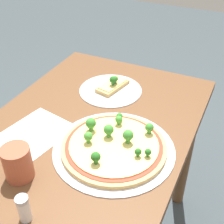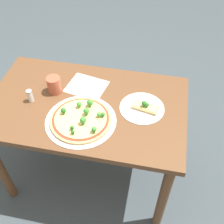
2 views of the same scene
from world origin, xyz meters
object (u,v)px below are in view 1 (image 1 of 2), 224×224
(pizza_tray_slice, at_px, (112,88))
(drinking_cup, at_px, (18,163))
(pizza_tray_whole, at_px, (114,146))
(condiment_shaker, at_px, (24,208))
(dining_table, at_px, (79,163))

(pizza_tray_slice, height_order, drinking_cup, drinking_cup)
(pizza_tray_whole, xyz_separation_m, pizza_tray_slice, (-0.33, -0.16, -0.00))
(pizza_tray_whole, distance_m, drinking_cup, 0.30)
(pizza_tray_slice, bearing_deg, pizza_tray_whole, 26.43)
(pizza_tray_slice, bearing_deg, condiment_shaker, 6.01)
(dining_table, distance_m, pizza_tray_whole, 0.19)
(pizza_tray_whole, relative_size, drinking_cup, 3.75)
(drinking_cup, bearing_deg, pizza_tray_slice, 176.09)
(dining_table, bearing_deg, pizza_tray_whole, 93.75)
(dining_table, height_order, drinking_cup, drinking_cup)
(condiment_shaker, bearing_deg, dining_table, -172.77)
(dining_table, bearing_deg, condiment_shaker, 7.23)
(pizza_tray_slice, relative_size, drinking_cup, 2.46)
(drinking_cup, xyz_separation_m, condiment_shaker, (0.11, 0.11, -0.01))
(pizza_tray_whole, distance_m, pizza_tray_slice, 0.37)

